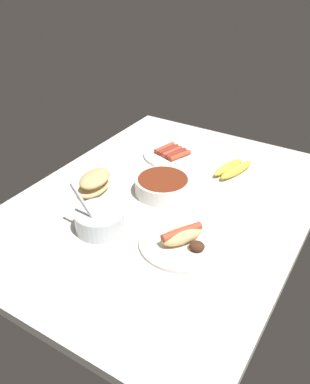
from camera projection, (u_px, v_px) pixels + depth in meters
The scene contains 7 objects.
ground_plane at pixel (165, 204), 133.83cm from camera, with size 120.00×90.00×3.00cm, color silver.
plate_sausages at pixel (172, 154), 159.20cm from camera, with size 22.63×22.63×3.03cm.
bread_stack at pixel (94, 183), 135.56cm from camera, with size 14.76×10.62×7.20cm.
banana_bunch at pixel (233, 169), 147.48cm from camera, with size 17.83×11.16×3.60cm.
plate_hotdog_assembled at pixel (182, 240), 113.27cm from camera, with size 24.52×24.52×5.61cm.
bowl_coleslaw at pixel (100, 219), 118.41cm from camera, with size 15.11×15.11×16.12cm.
bowl_chili at pixel (163, 185), 135.51cm from camera, with size 18.95×18.95×5.56cm.
Camera 1 is at (95.46, 54.81, 74.81)cm, focal length 37.17 mm.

